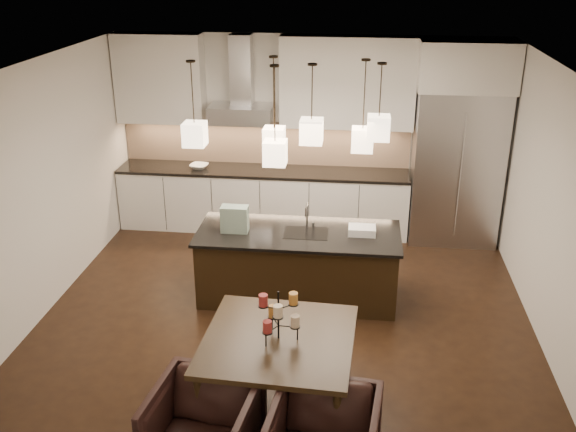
# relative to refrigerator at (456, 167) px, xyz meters

# --- Properties ---
(floor) EXTENTS (5.50, 5.50, 0.02)m
(floor) POSITION_rel_refrigerator_xyz_m (-2.10, -2.38, -1.08)
(floor) COLOR black
(floor) RESTS_ON ground
(ceiling) EXTENTS (5.50, 5.50, 0.02)m
(ceiling) POSITION_rel_refrigerator_xyz_m (-2.10, -2.38, 1.73)
(ceiling) COLOR white
(ceiling) RESTS_ON wall_back
(wall_back) EXTENTS (5.50, 0.02, 2.80)m
(wall_back) POSITION_rel_refrigerator_xyz_m (-2.10, 0.38, 0.32)
(wall_back) COLOR silver
(wall_back) RESTS_ON ground
(wall_front) EXTENTS (5.50, 0.02, 2.80)m
(wall_front) POSITION_rel_refrigerator_xyz_m (-2.10, -5.14, 0.32)
(wall_front) COLOR silver
(wall_front) RESTS_ON ground
(wall_left) EXTENTS (0.02, 5.50, 2.80)m
(wall_left) POSITION_rel_refrigerator_xyz_m (-4.86, -2.38, 0.32)
(wall_left) COLOR silver
(wall_left) RESTS_ON ground
(wall_right) EXTENTS (0.02, 5.50, 2.80)m
(wall_right) POSITION_rel_refrigerator_xyz_m (0.66, -2.38, 0.32)
(wall_right) COLOR silver
(wall_right) RESTS_ON ground
(refrigerator) EXTENTS (1.20, 0.72, 2.15)m
(refrigerator) POSITION_rel_refrigerator_xyz_m (0.00, 0.00, 0.00)
(refrigerator) COLOR #B7B7BA
(refrigerator) RESTS_ON floor
(fridge_panel) EXTENTS (1.26, 0.72, 0.65)m
(fridge_panel) POSITION_rel_refrigerator_xyz_m (0.00, 0.00, 1.40)
(fridge_panel) COLOR silver
(fridge_panel) RESTS_ON refrigerator
(lower_cabinets) EXTENTS (4.21, 0.62, 0.88)m
(lower_cabinets) POSITION_rel_refrigerator_xyz_m (-2.73, 0.05, -0.64)
(lower_cabinets) COLOR silver
(lower_cabinets) RESTS_ON floor
(countertop) EXTENTS (4.21, 0.66, 0.04)m
(countertop) POSITION_rel_refrigerator_xyz_m (-2.73, 0.05, -0.17)
(countertop) COLOR black
(countertop) RESTS_ON lower_cabinets
(backsplash) EXTENTS (4.21, 0.02, 0.63)m
(backsplash) POSITION_rel_refrigerator_xyz_m (-2.73, 0.35, 0.16)
(backsplash) COLOR tan
(backsplash) RESTS_ON countertop
(upper_cab_left) EXTENTS (1.25, 0.35, 1.25)m
(upper_cab_left) POSITION_rel_refrigerator_xyz_m (-4.20, 0.19, 1.10)
(upper_cab_left) COLOR silver
(upper_cab_left) RESTS_ON wall_back
(upper_cab_right) EXTENTS (1.85, 0.35, 1.25)m
(upper_cab_right) POSITION_rel_refrigerator_xyz_m (-1.55, 0.19, 1.10)
(upper_cab_right) COLOR silver
(upper_cab_right) RESTS_ON wall_back
(hood_canopy) EXTENTS (0.90, 0.52, 0.24)m
(hood_canopy) POSITION_rel_refrigerator_xyz_m (-3.03, 0.10, 0.65)
(hood_canopy) COLOR #B7B7BA
(hood_canopy) RESTS_ON wall_back
(hood_chimney) EXTENTS (0.30, 0.28, 0.96)m
(hood_chimney) POSITION_rel_refrigerator_xyz_m (-3.03, 0.21, 1.24)
(hood_chimney) COLOR #B7B7BA
(hood_chimney) RESTS_ON hood_canopy
(fruit_bowl) EXTENTS (0.29, 0.29, 0.06)m
(fruit_bowl) POSITION_rel_refrigerator_xyz_m (-3.65, 0.00, -0.12)
(fruit_bowl) COLOR silver
(fruit_bowl) RESTS_ON countertop
(island_body) EXTENTS (2.29, 0.92, 0.81)m
(island_body) POSITION_rel_refrigerator_xyz_m (-2.01, -1.92, -0.67)
(island_body) COLOR black
(island_body) RESTS_ON floor
(island_top) EXTENTS (2.36, 0.99, 0.04)m
(island_top) POSITION_rel_refrigerator_xyz_m (-2.01, -1.92, -0.25)
(island_top) COLOR black
(island_top) RESTS_ON island_body
(faucet) EXTENTS (0.09, 0.22, 0.35)m
(faucet) POSITION_rel_refrigerator_xyz_m (-1.92, -1.83, -0.06)
(faucet) COLOR silver
(faucet) RESTS_ON island_top
(tote_bag) EXTENTS (0.31, 0.17, 0.31)m
(tote_bag) POSITION_rel_refrigerator_xyz_m (-2.74, -1.98, -0.08)
(tote_bag) COLOR #1D4828
(tote_bag) RESTS_ON island_top
(food_container) EXTENTS (0.31, 0.22, 0.09)m
(food_container) POSITION_rel_refrigerator_xyz_m (-1.28, -1.89, -0.19)
(food_container) COLOR silver
(food_container) RESTS_ON island_top
(dining_table) EXTENTS (1.35, 1.35, 0.77)m
(dining_table) POSITION_rel_refrigerator_xyz_m (-1.97, -4.01, -0.69)
(dining_table) COLOR black
(dining_table) RESTS_ON floor
(candelabra) EXTENTS (0.39, 0.39, 0.45)m
(candelabra) POSITION_rel_refrigerator_xyz_m (-1.97, -4.01, -0.07)
(candelabra) COLOR black
(candelabra) RESTS_ON dining_table
(candle_a) EXTENTS (0.08, 0.08, 0.10)m
(candle_a) POSITION_rel_refrigerator_xyz_m (-1.83, -4.01, -0.12)
(candle_a) COLOR beige
(candle_a) RESTS_ON candelabra
(candle_b) EXTENTS (0.08, 0.08, 0.10)m
(candle_b) POSITION_rel_refrigerator_xyz_m (-2.04, -3.88, -0.12)
(candle_b) COLOR #C68132
(candle_b) RESTS_ON candelabra
(candle_c) EXTENTS (0.08, 0.08, 0.10)m
(candle_c) POSITION_rel_refrigerator_xyz_m (-2.05, -4.13, -0.12)
(candle_c) COLOR maroon
(candle_c) RESTS_ON candelabra
(candle_d) EXTENTS (0.08, 0.08, 0.10)m
(candle_d) POSITION_rel_refrigerator_xyz_m (-1.86, -3.92, 0.05)
(candle_d) COLOR #C68132
(candle_d) RESTS_ON candelabra
(candle_e) EXTENTS (0.08, 0.08, 0.10)m
(candle_e) POSITION_rel_refrigerator_xyz_m (-2.11, -3.98, 0.05)
(candle_e) COLOR maroon
(candle_e) RESTS_ON candelabra
(candle_f) EXTENTS (0.08, 0.08, 0.10)m
(candle_f) POSITION_rel_refrigerator_xyz_m (-1.96, -4.14, 0.05)
(candle_f) COLOR beige
(candle_f) RESTS_ON candelabra
(armchair_left) EXTENTS (0.90, 0.92, 0.75)m
(armchair_left) POSITION_rel_refrigerator_xyz_m (-2.47, -4.76, -0.70)
(armchair_left) COLOR black
(armchair_left) RESTS_ON floor
(pendant_a) EXTENTS (0.24, 0.24, 0.26)m
(pendant_a) POSITION_rel_refrigerator_xyz_m (-3.15, -2.01, 0.93)
(pendant_a) COLOR beige
(pendant_a) RESTS_ON ceiling
(pendant_b) EXTENTS (0.24, 0.24, 0.26)m
(pendant_b) POSITION_rel_refrigerator_xyz_m (-2.32, -1.62, 0.79)
(pendant_b) COLOR beige
(pendant_b) RESTS_ON ceiling
(pendant_c) EXTENTS (0.24, 0.24, 0.26)m
(pendant_c) POSITION_rel_refrigerator_xyz_m (-1.86, -2.06, 1.01)
(pendant_c) COLOR beige
(pendant_c) RESTS_ON ceiling
(pendant_d) EXTENTS (0.24, 0.24, 0.26)m
(pendant_d) POSITION_rel_refrigerator_xyz_m (-1.32, -1.71, 0.84)
(pendant_d) COLOR beige
(pendant_d) RESTS_ON ceiling
(pendant_e) EXTENTS (0.24, 0.24, 0.26)m
(pendant_e) POSITION_rel_refrigerator_xyz_m (-1.16, -1.93, 1.04)
(pendant_e) COLOR beige
(pendant_e) RESTS_ON ceiling
(pendant_f) EXTENTS (0.24, 0.24, 0.26)m
(pendant_f) POSITION_rel_refrigerator_xyz_m (-2.24, -2.19, 0.80)
(pendant_f) COLOR beige
(pendant_f) RESTS_ON ceiling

